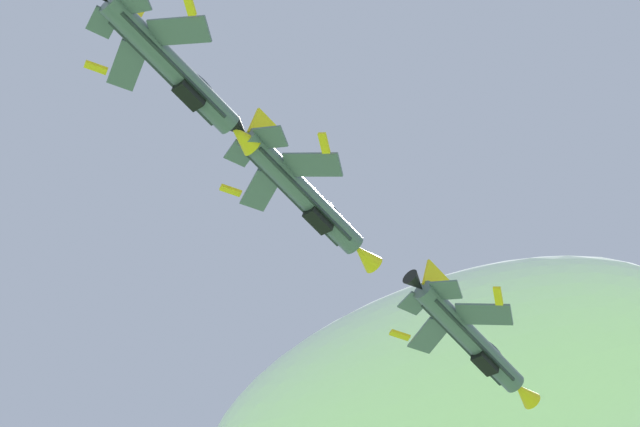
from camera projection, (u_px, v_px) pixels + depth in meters
The scene contains 4 objects.
cloud_high_distant at pixel (443, 410), 180.90m from camera, with size 74.43×39.85×24.13m, color white.
fighter_jet_lead at pixel (472, 340), 99.49m from camera, with size 10.10×15.88×4.64m.
fighter_jet_left_wing at pixel (305, 195), 93.41m from camera, with size 10.00×15.88×4.78m.
fighter_jet_right_wing at pixel (174, 68), 87.52m from camera, with size 10.14×15.88×4.58m.
Camera 1 is at (-2.59, -6.39, 1.62)m, focal length 72.69 mm.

